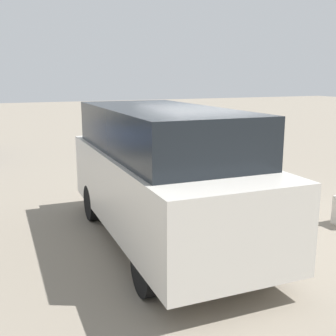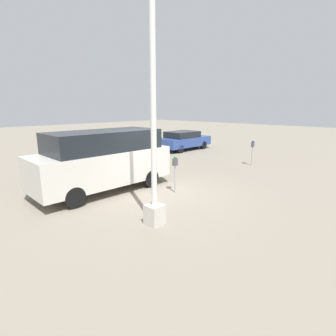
% 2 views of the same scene
% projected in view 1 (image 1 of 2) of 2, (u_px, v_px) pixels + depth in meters
% --- Properties ---
extents(ground_plane, '(80.00, 80.00, 0.00)m').
position_uv_depth(ground_plane, '(207.00, 209.00, 8.93)').
color(ground_plane, gray).
extents(parking_meter_near, '(0.21, 0.13, 1.37)m').
position_uv_depth(parking_meter_near, '(221.00, 157.00, 9.29)').
color(parking_meter_near, '#9E9EA3').
rests_on(parking_meter_near, ground).
extents(parking_meter_far, '(0.21, 0.13, 1.36)m').
position_uv_depth(parking_meter_far, '(127.00, 127.00, 14.90)').
color(parking_meter_far, '#9E9EA3').
rests_on(parking_meter_far, ground).
extents(parked_van, '(5.14, 2.06, 2.26)m').
position_uv_depth(parked_van, '(163.00, 172.00, 6.95)').
color(parked_van, beige).
rests_on(parked_van, ground).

